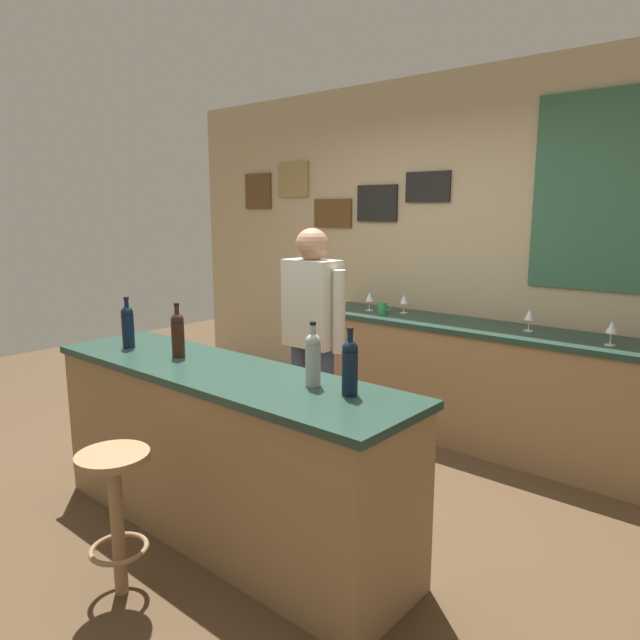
% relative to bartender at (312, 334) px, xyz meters
% --- Properties ---
extents(ground_plane, '(10.00, 10.00, 0.00)m').
position_rel_bartender_xyz_m(ground_plane, '(0.15, -0.49, -0.94)').
color(ground_plane, '#4C3823').
extents(back_wall, '(6.00, 0.09, 2.80)m').
position_rel_bartender_xyz_m(back_wall, '(0.16, 1.54, 0.48)').
color(back_wall, tan).
rests_on(back_wall, ground_plane).
extents(bar_counter, '(2.27, 0.60, 0.92)m').
position_rel_bartender_xyz_m(bar_counter, '(0.15, -0.89, -0.47)').
color(bar_counter, olive).
rests_on(bar_counter, ground_plane).
extents(side_counter, '(2.71, 0.56, 0.90)m').
position_rel_bartender_xyz_m(side_counter, '(0.55, 1.16, -0.48)').
color(side_counter, olive).
rests_on(side_counter, ground_plane).
extents(bartender, '(0.52, 0.21, 1.62)m').
position_rel_bartender_xyz_m(bartender, '(0.00, 0.00, 0.00)').
color(bartender, '#384766').
rests_on(bartender, ground_plane).
extents(bar_stool, '(0.32, 0.32, 0.68)m').
position_rel_bartender_xyz_m(bar_stool, '(0.18, -1.54, -0.48)').
color(bar_stool, olive).
rests_on(bar_stool, ground_plane).
extents(wine_bottle_a, '(0.07, 0.07, 0.31)m').
position_rel_bartender_xyz_m(wine_bottle_a, '(-0.64, -0.93, 0.12)').
color(wine_bottle_a, black).
rests_on(wine_bottle_a, bar_counter).
extents(wine_bottle_b, '(0.07, 0.07, 0.31)m').
position_rel_bartender_xyz_m(wine_bottle_b, '(-0.22, -0.88, 0.12)').
color(wine_bottle_b, black).
rests_on(wine_bottle_b, bar_counter).
extents(wine_bottle_c, '(0.07, 0.07, 0.31)m').
position_rel_bartender_xyz_m(wine_bottle_c, '(0.71, -0.80, 0.12)').
color(wine_bottle_c, '#999E99').
rests_on(wine_bottle_c, bar_counter).
extents(wine_bottle_d, '(0.07, 0.07, 0.31)m').
position_rel_bartender_xyz_m(wine_bottle_d, '(0.92, -0.80, 0.12)').
color(wine_bottle_d, black).
rests_on(wine_bottle_d, bar_counter).
extents(wine_glass_a, '(0.07, 0.07, 0.16)m').
position_rel_bartender_xyz_m(wine_glass_a, '(-0.38, 1.16, 0.07)').
color(wine_glass_a, silver).
rests_on(wine_glass_a, side_counter).
extents(wine_glass_b, '(0.07, 0.07, 0.16)m').
position_rel_bartender_xyz_m(wine_glass_b, '(-0.09, 1.24, 0.07)').
color(wine_glass_b, silver).
rests_on(wine_glass_b, side_counter).
extents(wine_glass_c, '(0.07, 0.07, 0.16)m').
position_rel_bartender_xyz_m(wine_glass_c, '(0.96, 1.19, 0.07)').
color(wine_glass_c, silver).
rests_on(wine_glass_c, side_counter).
extents(wine_glass_d, '(0.07, 0.07, 0.16)m').
position_rel_bartender_xyz_m(wine_glass_d, '(1.52, 1.08, 0.07)').
color(wine_glass_d, silver).
rests_on(wine_glass_d, side_counter).
extents(coffee_mug, '(0.12, 0.08, 0.09)m').
position_rel_bartender_xyz_m(coffee_mug, '(-0.20, 1.10, 0.01)').
color(coffee_mug, '#338C4C').
rests_on(coffee_mug, side_counter).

